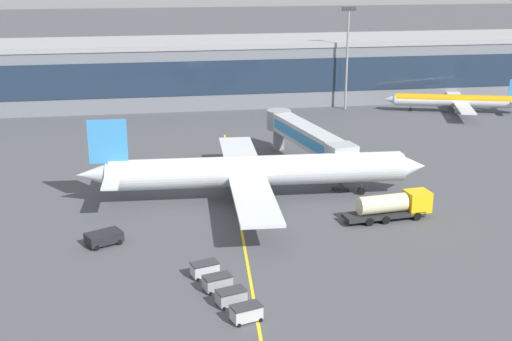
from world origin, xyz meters
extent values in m
plane|color=#47494F|center=(0.00, 0.00, 0.00)|extent=(700.00, 700.00, 0.00)
cube|color=yellow|center=(-2.21, 2.00, 0.00)|extent=(6.10, 79.81, 0.01)
cube|color=slate|center=(16.93, 70.89, 6.17)|extent=(184.82, 18.76, 12.34)
cube|color=#1E2D42|center=(16.93, 61.45, 6.79)|extent=(179.27, 0.16, 6.91)
cube|color=#99999E|center=(16.93, 70.89, 12.84)|extent=(188.51, 19.13, 1.00)
cylinder|color=silver|center=(1.09, 8.32, 3.67)|extent=(38.70, 5.48, 3.70)
cylinder|color=silver|center=(1.09, 8.32, 4.01)|extent=(37.92, 5.30, 3.55)
cone|color=silver|center=(21.65, 7.36, 3.67)|extent=(3.86, 3.68, 3.51)
cone|color=silver|center=(-19.65, 9.28, 4.04)|extent=(4.58, 3.35, 3.14)
cube|color=#388CD1|center=(-17.67, 9.19, 8.30)|extent=(4.82, 0.58, 5.55)
cube|color=silver|center=(-17.00, 12.86, 4.23)|extent=(2.27, 6.00, 0.24)
cube|color=silver|center=(-17.34, 5.47, 4.23)|extent=(2.27, 6.00, 0.24)
cube|color=silver|center=(0.06, 18.33, 3.40)|extent=(5.55, 16.40, 0.40)
cube|color=silver|center=(-0.87, -1.55, 3.40)|extent=(5.55, 16.40, 0.40)
cylinder|color=#939399|center=(0.92, 15.37, 2.08)|extent=(2.94, 2.16, 2.03)
cylinder|color=#939399|center=(0.27, 1.32, 2.08)|extent=(2.94, 2.16, 2.03)
cylinder|color=black|center=(14.96, 7.68, 0.50)|extent=(1.02, 0.45, 1.00)
cylinder|color=slate|center=(14.96, 7.68, 1.41)|extent=(0.20, 0.20, 1.82)
cylinder|color=black|center=(-1.14, 10.09, 0.50)|extent=(1.02, 0.45, 1.00)
cylinder|color=slate|center=(-1.14, 10.09, 1.41)|extent=(0.20, 0.20, 1.82)
cylinder|color=black|center=(-1.30, 6.76, 0.50)|extent=(1.02, 0.45, 1.00)
cylinder|color=slate|center=(-1.30, 6.76, 1.41)|extent=(0.20, 0.20, 1.82)
cube|color=#B2B7BC|center=(10.50, 20.47, 4.97)|extent=(7.25, 22.08, 2.80)
cube|color=#2D84C6|center=(10.55, 20.48, 4.97)|extent=(6.68, 18.67, 1.54)
cube|color=#9EA3A8|center=(12.65, 9.72, 4.97)|extent=(4.16, 3.85, 2.94)
cylinder|color=#4C4C51|center=(12.65, 9.72, 1.79)|extent=(0.70, 0.70, 3.57)
cube|color=#262628|center=(12.65, 9.72, 0.15)|extent=(2.12, 2.12, 0.30)
cylinder|color=gray|center=(8.34, 31.22, 4.97)|extent=(3.90, 3.90, 3.08)
cylinder|color=gray|center=(8.34, 31.22, 1.79)|extent=(1.80, 1.80, 3.57)
cube|color=#232326|center=(14.79, -1.60, 0.75)|extent=(10.23, 3.72, 0.50)
cube|color=yellow|center=(19.15, -1.06, 2.00)|extent=(3.09, 2.83, 2.50)
cube|color=black|center=(20.41, -0.90, 2.50)|extent=(0.44, 2.30, 1.12)
cylinder|color=beige|center=(14.51, -1.64, 2.10)|extent=(6.23, 2.92, 2.20)
cylinder|color=black|center=(18.45, 0.05, 0.50)|extent=(1.04, 0.47, 1.00)
cylinder|color=black|center=(18.75, -2.31, 0.50)|extent=(1.04, 0.47, 1.00)
cylinder|color=black|center=(14.34, -0.46, 0.50)|extent=(1.04, 0.47, 1.00)
cylinder|color=black|center=(14.64, -2.82, 0.50)|extent=(1.04, 0.47, 1.00)
cylinder|color=black|center=(12.26, -0.72, 0.50)|extent=(1.04, 0.47, 1.00)
cylinder|color=black|center=(12.55, -3.08, 0.50)|extent=(1.04, 0.47, 1.00)
cube|color=black|center=(-18.00, -3.58, 0.85)|extent=(4.43, 3.75, 1.10)
cube|color=black|center=(-17.14, -3.16, 1.04)|extent=(2.11, 2.45, 0.33)
cylinder|color=black|center=(-17.26, -2.07, 0.30)|extent=(0.65, 0.49, 0.60)
cylinder|color=black|center=(-16.34, -3.92, 0.30)|extent=(0.65, 0.49, 0.60)
cylinder|color=black|center=(-19.65, -3.25, 0.30)|extent=(0.65, 0.49, 0.60)
cylinder|color=black|center=(-18.73, -5.10, 0.30)|extent=(0.65, 0.49, 0.60)
cube|color=#B2B7BC|center=(-4.96, -22.31, 0.73)|extent=(2.92, 2.19, 1.10)
cube|color=#333338|center=(-4.96, -22.31, 1.43)|extent=(2.98, 2.24, 0.10)
cylinder|color=black|center=(-5.73, -23.34, 0.18)|extent=(0.38, 0.22, 0.36)
cylinder|color=black|center=(-6.17, -21.90, 0.18)|extent=(0.38, 0.22, 0.36)
cylinder|color=black|center=(-3.74, -22.73, 0.18)|extent=(0.38, 0.22, 0.36)
cylinder|color=black|center=(-4.18, -21.29, 0.18)|extent=(0.38, 0.22, 0.36)
cube|color=gray|center=(-5.89, -19.25, 0.73)|extent=(2.92, 2.19, 1.10)
cube|color=#333338|center=(-5.89, -19.25, 1.43)|extent=(2.98, 2.24, 0.10)
cylinder|color=black|center=(-6.66, -20.27, 0.18)|extent=(0.38, 0.22, 0.36)
cylinder|color=black|center=(-7.10, -18.84, 0.18)|extent=(0.38, 0.22, 0.36)
cylinder|color=black|center=(-4.67, -19.67, 0.18)|extent=(0.38, 0.22, 0.36)
cylinder|color=black|center=(-5.11, -18.23, 0.18)|extent=(0.38, 0.22, 0.36)
cube|color=gray|center=(-6.82, -16.19, 0.73)|extent=(2.92, 2.19, 1.10)
cube|color=#333338|center=(-6.82, -16.19, 1.43)|extent=(2.98, 2.24, 0.10)
cylinder|color=black|center=(-7.59, -17.21, 0.18)|extent=(0.38, 0.22, 0.36)
cylinder|color=black|center=(-8.03, -15.78, 0.18)|extent=(0.38, 0.22, 0.36)
cylinder|color=black|center=(-5.60, -16.61, 0.18)|extent=(0.38, 0.22, 0.36)
cylinder|color=black|center=(-6.04, -15.17, 0.18)|extent=(0.38, 0.22, 0.36)
cube|color=#B2B7BC|center=(-7.75, -13.13, 0.73)|extent=(2.92, 2.19, 1.10)
cube|color=#333338|center=(-7.75, -13.13, 1.43)|extent=(2.98, 2.24, 0.10)
cylinder|color=black|center=(-8.53, -14.15, 0.18)|extent=(0.38, 0.22, 0.36)
cylinder|color=black|center=(-8.96, -12.72, 0.18)|extent=(0.38, 0.22, 0.36)
cylinder|color=black|center=(-6.54, -13.55, 0.18)|extent=(0.38, 0.22, 0.36)
cylinder|color=black|center=(-6.97, -12.11, 0.18)|extent=(0.38, 0.22, 0.36)
cylinder|color=silver|center=(48.68, 52.31, 2.34)|extent=(23.92, 9.11, 2.29)
cylinder|color=orange|center=(48.68, 52.31, 2.55)|extent=(23.42, 8.88, 2.20)
cone|color=silver|center=(36.28, 55.99, 2.34)|extent=(2.82, 2.74, 2.18)
cube|color=silver|center=(60.01, 51.34, 2.69)|extent=(2.20, 3.86, 0.14)
cube|color=silver|center=(47.78, 46.07, 2.17)|extent=(5.68, 10.60, 0.24)
cube|color=silver|center=(51.33, 58.03, 2.17)|extent=(5.68, 10.60, 0.24)
cylinder|color=#939399|center=(47.72, 48.00, 1.36)|extent=(2.05, 1.71, 1.26)
cylinder|color=#939399|center=(50.23, 56.45, 1.36)|extent=(2.05, 1.71, 1.26)
cylinder|color=black|center=(40.31, 54.79, 0.30)|extent=(0.65, 0.40, 0.60)
cylinder|color=slate|center=(40.31, 54.79, 0.90)|extent=(0.12, 0.12, 1.20)
cylinder|color=black|center=(49.79, 50.90, 0.30)|extent=(0.65, 0.40, 0.60)
cylinder|color=slate|center=(49.79, 50.90, 0.90)|extent=(0.12, 0.12, 1.20)
cylinder|color=black|center=(50.37, 52.88, 0.30)|extent=(0.65, 0.40, 0.60)
cylinder|color=slate|center=(50.37, 52.88, 0.90)|extent=(0.12, 0.12, 1.20)
cylinder|color=gray|center=(27.72, 58.89, 9.92)|extent=(0.44, 0.44, 19.84)
cube|color=#333338|center=(27.72, 58.89, 20.24)|extent=(2.80, 0.50, 0.80)
camera|label=1|loc=(-12.55, -74.45, 30.46)|focal=47.84mm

